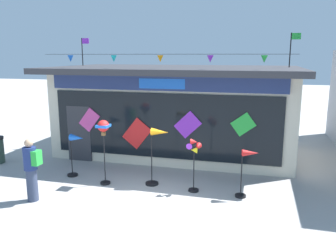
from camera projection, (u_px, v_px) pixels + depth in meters
name	position (u px, v px, depth m)	size (l,w,h in m)	color
ground_plane	(140.00, 207.00, 8.68)	(80.00, 80.00, 0.00)	#9E9B99
kite_shop_building	(177.00, 109.00, 13.50)	(9.03, 5.40, 4.54)	beige
wind_spinner_far_left	(76.00, 147.00, 10.69)	(0.63, 0.33, 1.37)	black
wind_spinner_left	(103.00, 132.00, 9.93)	(0.35, 0.35, 1.94)	black
wind_spinner_center_left	(157.00, 147.00, 9.92)	(0.70, 0.39, 1.72)	black
wind_spinner_center_right	(194.00, 155.00, 9.45)	(0.40, 0.29, 1.53)	black
wind_spinner_right	(247.00, 165.00, 9.09)	(0.59, 0.30, 1.34)	black
person_near_camera	(31.00, 168.00, 8.90)	(0.45, 0.34, 1.68)	#333D56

